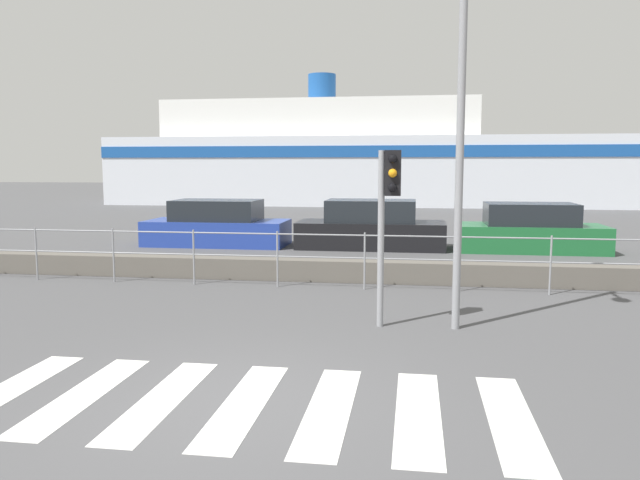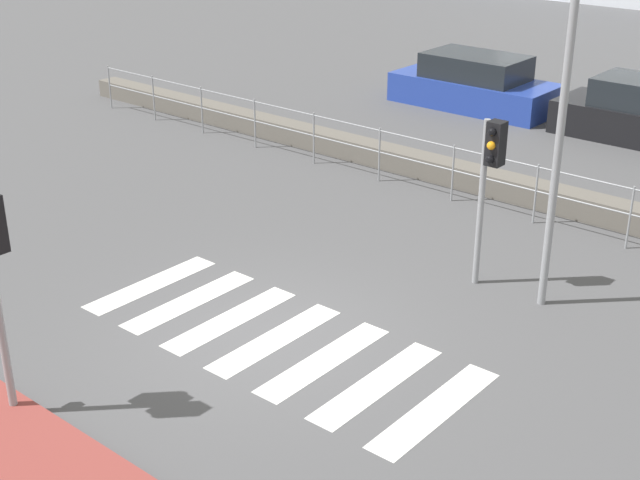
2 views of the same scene
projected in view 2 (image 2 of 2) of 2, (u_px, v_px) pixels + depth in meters
name	position (u px, v px, depth m)	size (l,w,h in m)	color
ground_plane	(269.00, 336.00, 12.73)	(160.00, 160.00, 0.00)	#4C4C4F
sidewalk_brick	(15.00, 474.00, 9.83)	(24.00, 1.80, 0.12)	brown
crosswalk	(276.00, 339.00, 12.65)	(5.85, 2.40, 0.01)	silver
seawall	(514.00, 188.00, 17.63)	(25.80, 0.55, 0.45)	#605B54
harbor_fence	(494.00, 174.00, 16.81)	(23.25, 0.04, 1.15)	gray
traffic_light_far	(490.00, 167.00, 13.44)	(0.34, 0.32, 2.71)	gray
streetlamp	(564.00, 54.00, 12.00)	(0.32, 0.93, 6.29)	gray
parked_car_blue	(474.00, 85.00, 23.83)	(4.38, 1.87, 1.42)	#233D9E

